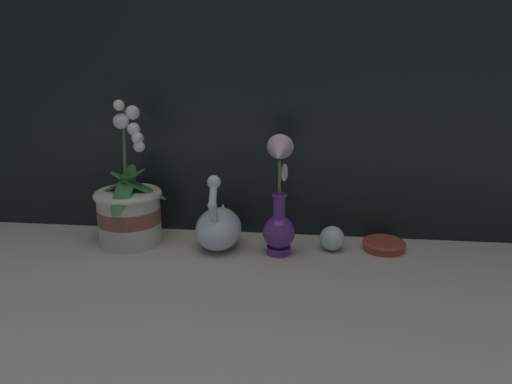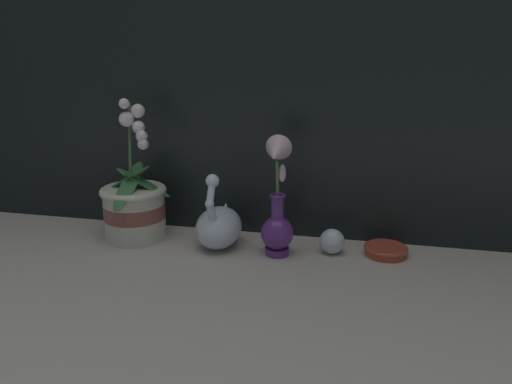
{
  "view_description": "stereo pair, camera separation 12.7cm",
  "coord_description": "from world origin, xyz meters",
  "px_view_note": "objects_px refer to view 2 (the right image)",
  "views": [
    {
      "loc": [
        0.14,
        -1.1,
        0.51
      ],
      "look_at": [
        0.0,
        0.11,
        0.15
      ],
      "focal_mm": 35.0,
      "sensor_mm": 36.0,
      "label": 1
    },
    {
      "loc": [
        0.27,
        -1.08,
        0.51
      ],
      "look_at": [
        0.0,
        0.11,
        0.15
      ],
      "focal_mm": 35.0,
      "sensor_mm": 36.0,
      "label": 2
    }
  ],
  "objects_px": {
    "orchid_potted_plant": "(134,205)",
    "amber_dish": "(386,250)",
    "blue_vase": "(277,209)",
    "swan_figurine": "(219,225)",
    "glass_sphere": "(332,241)"
  },
  "relations": [
    {
      "from": "orchid_potted_plant",
      "to": "blue_vase",
      "type": "distance_m",
      "value": 0.4
    },
    {
      "from": "amber_dish",
      "to": "blue_vase",
      "type": "bearing_deg",
      "value": -166.97
    },
    {
      "from": "orchid_potted_plant",
      "to": "swan_figurine",
      "type": "distance_m",
      "value": 0.24
    },
    {
      "from": "orchid_potted_plant",
      "to": "amber_dish",
      "type": "relative_size",
      "value": 3.46
    },
    {
      "from": "glass_sphere",
      "to": "orchid_potted_plant",
      "type": "bearing_deg",
      "value": -179.19
    },
    {
      "from": "orchid_potted_plant",
      "to": "amber_dish",
      "type": "distance_m",
      "value": 0.67
    },
    {
      "from": "swan_figurine",
      "to": "blue_vase",
      "type": "height_order",
      "value": "blue_vase"
    },
    {
      "from": "orchid_potted_plant",
      "to": "glass_sphere",
      "type": "height_order",
      "value": "orchid_potted_plant"
    },
    {
      "from": "orchid_potted_plant",
      "to": "glass_sphere",
      "type": "xyz_separation_m",
      "value": [
        0.54,
        0.01,
        -0.06
      ]
    },
    {
      "from": "orchid_potted_plant",
      "to": "swan_figurine",
      "type": "relative_size",
      "value": 1.83
    },
    {
      "from": "swan_figurine",
      "to": "blue_vase",
      "type": "relative_size",
      "value": 0.68
    },
    {
      "from": "amber_dish",
      "to": "orchid_potted_plant",
      "type": "bearing_deg",
      "value": -177.95
    },
    {
      "from": "swan_figurine",
      "to": "glass_sphere",
      "type": "relative_size",
      "value": 3.24
    },
    {
      "from": "orchid_potted_plant",
      "to": "amber_dish",
      "type": "xyz_separation_m",
      "value": [
        0.67,
        0.02,
        -0.08
      ]
    },
    {
      "from": "glass_sphere",
      "to": "amber_dish",
      "type": "xyz_separation_m",
      "value": [
        0.13,
        0.02,
        -0.02
      ]
    }
  ]
}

